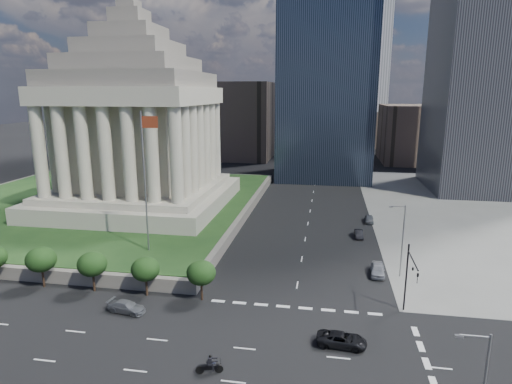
% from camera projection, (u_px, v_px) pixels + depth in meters
% --- Properties ---
extents(ground, '(500.00, 500.00, 0.00)m').
position_uv_depth(ground, '(317.00, 173.00, 132.15)').
color(ground, black).
rests_on(ground, ground).
extents(plaza_terrace, '(66.00, 70.00, 1.80)m').
position_uv_depth(plaza_terrace, '(97.00, 205.00, 91.32)').
color(plaza_terrace, '#5E5950').
rests_on(plaza_terrace, ground).
extents(plaza_lawn, '(64.00, 68.00, 0.10)m').
position_uv_depth(plaza_lawn, '(97.00, 201.00, 91.11)').
color(plaza_lawn, '#1E3D18').
rests_on(plaza_lawn, plaza_terrace).
extents(war_memorial, '(34.00, 34.00, 39.00)m').
position_uv_depth(war_memorial, '(135.00, 108.00, 82.95)').
color(war_memorial, '#AFA893').
rests_on(war_memorial, plaza_lawn).
extents(flagpole, '(2.52, 0.24, 20.00)m').
position_uv_depth(flagpole, '(145.00, 175.00, 59.79)').
color(flagpole, slate).
rests_on(flagpole, plaza_lawn).
extents(tree_row, '(53.00, 4.00, 6.00)m').
position_uv_depth(tree_row, '(17.00, 263.00, 54.73)').
color(tree_row, black).
rests_on(tree_row, ground).
extents(midrise_glass, '(26.00, 26.00, 60.00)m').
position_uv_depth(midrise_glass, '(327.00, 72.00, 120.21)').
color(midrise_glass, black).
rests_on(midrise_glass, ground).
extents(building_filler_ne, '(20.00, 30.00, 20.00)m').
position_uv_depth(building_filler_ne, '(410.00, 133.00, 153.43)').
color(building_filler_ne, brown).
rests_on(building_filler_ne, ground).
extents(building_filler_nw, '(24.00, 30.00, 28.00)m').
position_uv_depth(building_filler_nw, '(241.00, 120.00, 162.69)').
color(building_filler_nw, brown).
rests_on(building_filler_nw, ground).
extents(traffic_signal_ne, '(0.30, 5.74, 8.00)m').
position_uv_depth(traffic_signal_ne, '(410.00, 274.00, 46.06)').
color(traffic_signal_ne, black).
rests_on(traffic_signal_ne, ground).
extents(street_lamp_north, '(2.13, 0.22, 10.00)m').
position_uv_depth(street_lamp_north, '(402.00, 237.00, 56.68)').
color(street_lamp_north, slate).
rests_on(street_lamp_north, ground).
extents(pickup_truck, '(2.51, 5.01, 1.36)m').
position_uv_depth(pickup_truck, '(342.00, 340.00, 41.91)').
color(pickup_truck, black).
rests_on(pickup_truck, ground).
extents(suv_grey, '(2.47, 4.67, 1.29)m').
position_uv_depth(suv_grey, '(127.00, 307.00, 48.38)').
color(suv_grey, '#5B5E63').
rests_on(suv_grey, ground).
extents(parked_sedan_near, '(2.21, 4.78, 1.59)m').
position_uv_depth(parked_sedan_near, '(378.00, 269.00, 58.26)').
color(parked_sedan_near, '#9C9EA4').
rests_on(parked_sedan_near, ground).
extents(parked_sedan_mid, '(3.87, 1.43, 1.27)m').
position_uv_depth(parked_sedan_mid, '(359.00, 234.00, 73.32)').
color(parked_sedan_mid, black).
rests_on(parked_sedan_mid, ground).
extents(parked_sedan_far, '(1.85, 4.15, 1.39)m').
position_uv_depth(parked_sedan_far, '(369.00, 219.00, 81.79)').
color(parked_sedan_far, slate).
rests_on(parked_sedan_far, ground).
extents(motorcycle_trail, '(2.57, 1.29, 1.85)m').
position_uv_depth(motorcycle_trail, '(209.00, 364.00, 37.74)').
color(motorcycle_trail, black).
rests_on(motorcycle_trail, ground).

